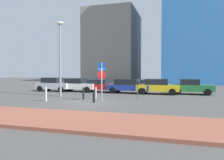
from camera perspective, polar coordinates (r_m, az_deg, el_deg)
ground_plane at (r=15.94m, az=-6.53°, el=-5.82°), size 120.00×120.00×0.00m
sidewalk_brick at (r=10.84m, az=-18.95°, el=-9.31°), size 40.00×3.66×0.14m
parked_car_silver at (r=25.69m, az=-15.11°, el=-1.07°), size 3.93×1.96×1.57m
parked_car_white at (r=24.57m, az=-9.00°, el=-1.24°), size 4.13×2.03×1.50m
parked_car_red at (r=23.79m, az=-2.92°, el=-1.47°), size 4.52×2.10×1.36m
parked_car_blue at (r=22.53m, az=4.36°, el=-1.53°), size 4.52×2.17×1.47m
parked_car_yellow at (r=22.02m, az=11.87°, el=-1.60°), size 4.16×2.06×1.51m
parked_car_green at (r=22.65m, az=20.23°, el=-1.66°), size 4.01×2.00×1.49m
parking_sign_post at (r=16.02m, az=-2.74°, el=0.80°), size 0.59×0.15×2.91m
parking_meter at (r=17.68m, az=6.78°, el=-1.99°), size 0.18×0.14×1.45m
street_lamp at (r=19.96m, az=-13.52°, el=7.10°), size 0.70×0.36×6.68m
traffic_bollard_near at (r=17.56m, az=-7.54°, el=-3.53°), size 0.16×0.16×0.95m
traffic_bollard_mid at (r=17.01m, az=-17.02°, el=-3.55°), size 0.15×0.15×1.10m
traffic_bollard_far at (r=15.59m, az=-4.80°, el=-4.38°), size 0.17×0.17×0.87m
traffic_bollard_edge at (r=17.92m, az=-4.29°, el=-3.41°), size 0.12×0.12×0.95m
building_colorful_midrise at (r=49.48m, az=22.77°, el=16.47°), size 15.12×17.45×29.22m
building_under_construction at (r=53.29m, az=0.41°, el=8.68°), size 11.41×13.57×16.62m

